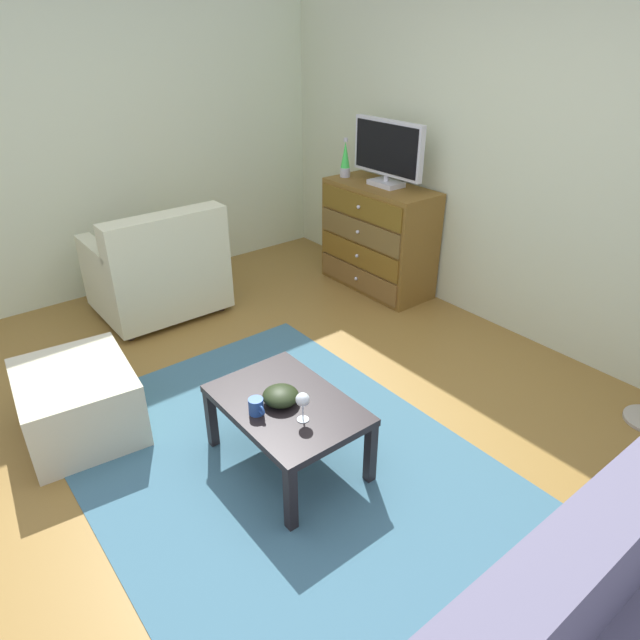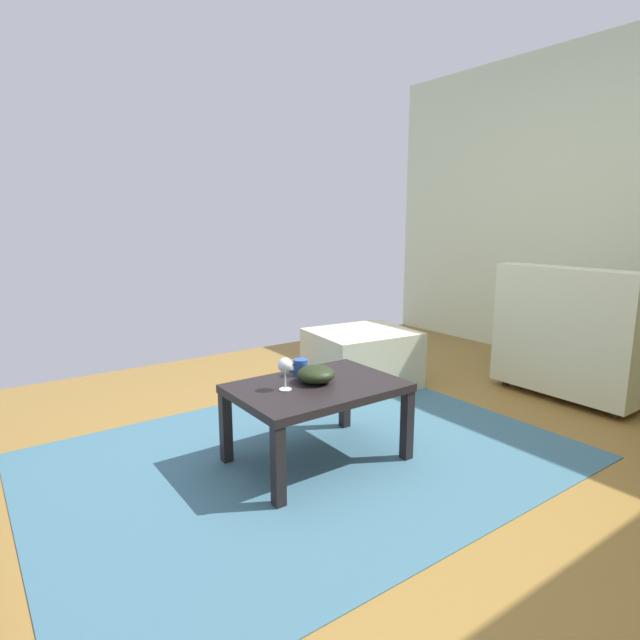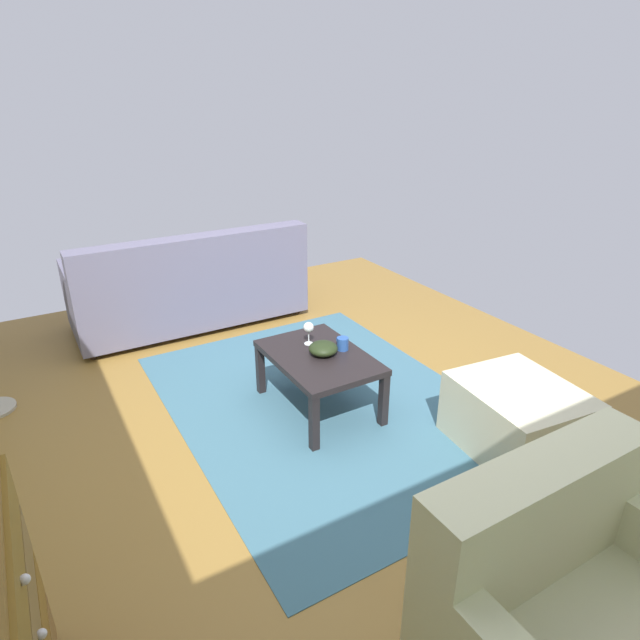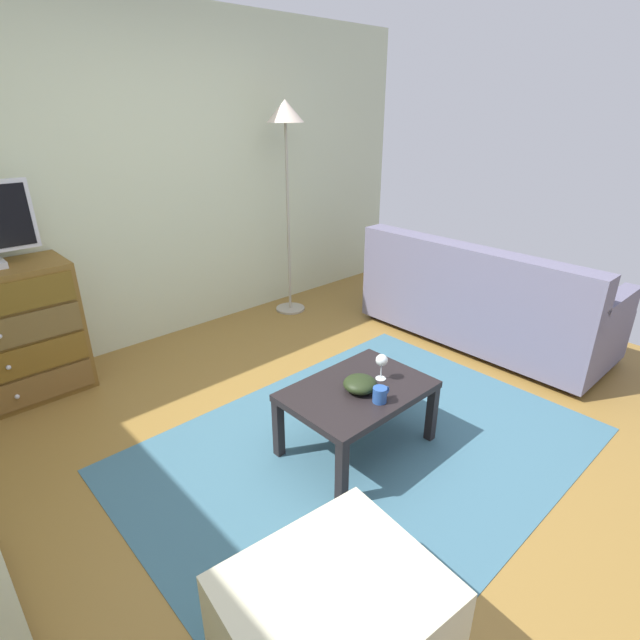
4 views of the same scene
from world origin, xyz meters
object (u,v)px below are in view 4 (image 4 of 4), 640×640
at_px(coffee_table, 358,396).
at_px(mug, 380,395).
at_px(couch_large, 481,303).
at_px(standing_lamp, 286,133).
at_px(wine_glass, 382,361).
at_px(bowl_decorative, 360,384).
at_px(ottoman, 334,626).

xyz_separation_m(coffee_table, mug, (-0.01, -0.17, 0.10)).
bearing_deg(couch_large, standing_lamp, 114.31).
xyz_separation_m(wine_glass, standing_lamp, (0.90, 1.92, 1.11)).
relative_size(coffee_table, standing_lamp, 0.43).
xyz_separation_m(mug, standing_lamp, (1.09, 2.07, 1.19)).
bearing_deg(bowl_decorative, wine_glass, 1.64).
bearing_deg(bowl_decorative, ottoman, -141.13).
bearing_deg(standing_lamp, mug, -117.67).
distance_m(wine_glass, couch_large, 1.67).
height_order(couch_large, ottoman, couch_large).
xyz_separation_m(couch_large, ottoman, (-2.76, -1.06, -0.14)).
bearing_deg(standing_lamp, bowl_decorative, -119.39).
bearing_deg(mug, bowl_decorative, 89.29).
distance_m(mug, ottoman, 1.15).
relative_size(mug, couch_large, 0.06).
height_order(coffee_table, mug, mug).
distance_m(bowl_decorative, standing_lamp, 2.51).
bearing_deg(bowl_decorative, coffee_table, 63.37).
bearing_deg(standing_lamp, coffee_table, -119.42).
height_order(wine_glass, mug, wine_glass).
bearing_deg(couch_large, ottoman, -158.89).
relative_size(wine_glass, standing_lamp, 0.08).
xyz_separation_m(wine_glass, mug, (-0.18, -0.15, -0.07)).
bearing_deg(couch_large, wine_glass, -169.63).
bearing_deg(mug, standing_lamp, 62.33).
xyz_separation_m(ottoman, standing_lamp, (2.03, 2.68, 1.43)).
xyz_separation_m(mug, bowl_decorative, (0.00, 0.15, -0.00)).
distance_m(coffee_table, wine_glass, 0.24).
relative_size(couch_large, ottoman, 2.85).
height_order(coffee_table, ottoman, ottoman).
distance_m(wine_glass, bowl_decorative, 0.20).
height_order(bowl_decorative, ottoman, bowl_decorative).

